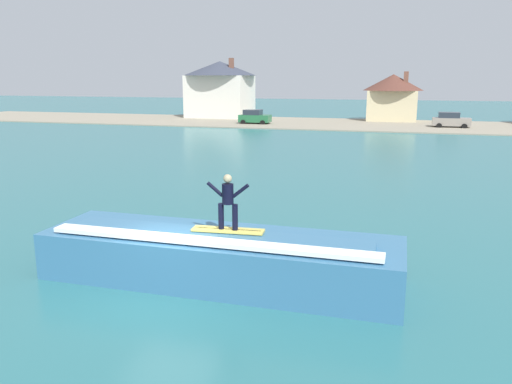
{
  "coord_description": "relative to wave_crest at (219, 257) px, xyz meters",
  "views": [
    {
      "loc": [
        5.94,
        -11.79,
        5.75
      ],
      "look_at": [
        1.1,
        4.96,
        1.81
      ],
      "focal_mm": 35.51,
      "sensor_mm": 36.0,
      "label": 1
    }
  ],
  "objects": [
    {
      "name": "ground_plane",
      "position": [
        -1.1,
        -1.15,
        -0.72
      ],
      "size": [
        260.0,
        260.0,
        0.0
      ],
      "primitive_type": "plane",
      "color": "#2B6B70"
    },
    {
      "name": "house_with_chimney",
      "position": [
        -21.11,
        57.96,
        3.84
      ],
      "size": [
        10.62,
        10.62,
        8.5
      ],
      "color": "silver",
      "rests_on": "ground_plane"
    },
    {
      "name": "shoreline_bank",
      "position": [
        -1.1,
        51.74,
        -0.66
      ],
      "size": [
        120.0,
        16.72,
        0.13
      ],
      "color": "gray",
      "rests_on": "ground_plane"
    },
    {
      "name": "surfer",
      "position": [
        0.31,
        -0.06,
        1.75
      ],
      "size": [
        1.24,
        0.32,
        1.57
      ],
      "color": "black",
      "rests_on": "surfboard"
    },
    {
      "name": "wave_crest",
      "position": [
        0.0,
        0.0,
        0.0
      ],
      "size": [
        10.3,
        2.84,
        1.54
      ],
      "color": "teal",
      "rests_on": "ground_plane"
    },
    {
      "name": "surfboard",
      "position": [
        0.29,
        -0.04,
        0.84
      ],
      "size": [
        2.08,
        0.63,
        0.06
      ],
      "color": "#EAD159",
      "rests_on": "wave_crest"
    },
    {
      "name": "car_far_shore",
      "position": [
        10.18,
        50.35,
        0.22
      ],
      "size": [
        4.22,
        2.03,
        1.86
      ],
      "color": "gray",
      "rests_on": "ground_plane"
    },
    {
      "name": "house_small_cottage",
      "position": [
        3.3,
        58.33,
        2.85
      ],
      "size": [
        7.89,
        7.89,
        6.58
      ],
      "color": "beige",
      "rests_on": "ground_plane"
    },
    {
      "name": "car_near_shore",
      "position": [
        -13.19,
        48.75,
        0.22
      ],
      "size": [
        3.87,
        2.31,
        1.86
      ],
      "color": "#23663D",
      "rests_on": "ground_plane"
    }
  ]
}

